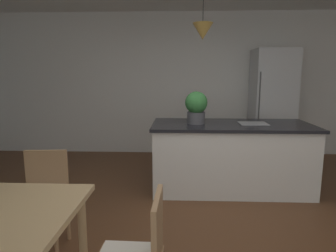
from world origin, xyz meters
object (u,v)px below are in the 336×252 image
refrigerator (272,105)px  potted_plant_on_island (196,106)px  kitchen_island (231,156)px  chair_far_right (43,197)px

refrigerator → potted_plant_on_island: refrigerator is taller
kitchen_island → potted_plant_on_island: potted_plant_on_island is taller
kitchen_island → potted_plant_on_island: 0.82m
refrigerator → kitchen_island: bearing=-122.9°
potted_plant_on_island → refrigerator: bearing=46.1°
chair_far_right → potted_plant_on_island: (1.42, 1.49, 0.65)m
refrigerator → potted_plant_on_island: 2.09m
chair_far_right → kitchen_island: bearing=38.1°
kitchen_island → refrigerator: 1.87m
potted_plant_on_island → kitchen_island: bearing=0.0°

